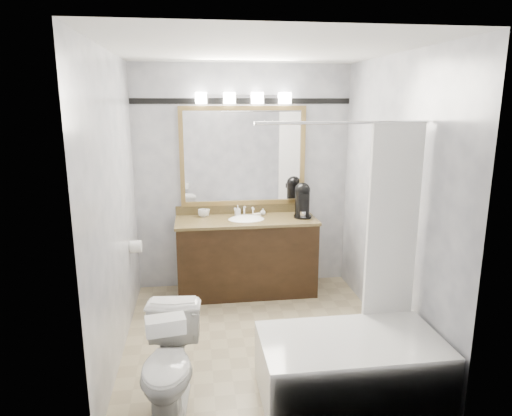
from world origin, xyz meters
name	(u,v)px	position (x,y,z in m)	size (l,w,h in m)	color
room	(260,203)	(0.00, 0.00, 1.25)	(2.42, 2.62, 2.52)	tan
vanity	(246,255)	(0.00, 1.02, 0.44)	(1.53, 0.58, 0.97)	black
mirror	(243,156)	(0.00, 1.28, 1.50)	(1.40, 0.04, 1.10)	#A28349
vanity_light_bar	(243,98)	(0.00, 1.23, 2.13)	(1.02, 0.14, 0.12)	silver
accent_stripe	(243,101)	(0.00, 1.29, 2.10)	(2.40, 0.01, 0.06)	black
bathtub	(353,358)	(0.55, -0.90, 0.28)	(1.30, 0.75, 1.96)	white
tp_roll	(136,247)	(-1.14, 0.66, 0.70)	(0.12, 0.12, 0.11)	white
toilet	(170,365)	(-0.75, -0.92, 0.35)	(0.39, 0.69, 0.70)	white
tissue_box	(165,325)	(-0.75, -1.12, 0.75)	(0.24, 0.13, 0.10)	white
coffee_maker	(302,199)	(0.63, 1.05, 1.05)	(0.20, 0.25, 0.38)	black
cup_left	(203,213)	(-0.46, 1.18, 0.89)	(0.11, 0.11, 0.08)	white
cup_right	(207,212)	(-0.42, 1.23, 0.89)	(0.08, 0.08, 0.07)	white
soap_bottle_a	(238,211)	(-0.08, 1.17, 0.91)	(0.05, 0.05, 0.12)	white
soap_bottle_b	(263,212)	(0.21, 1.17, 0.89)	(0.06, 0.06, 0.08)	white
soap_bar	(257,215)	(0.13, 1.13, 0.86)	(0.09, 0.05, 0.03)	beige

